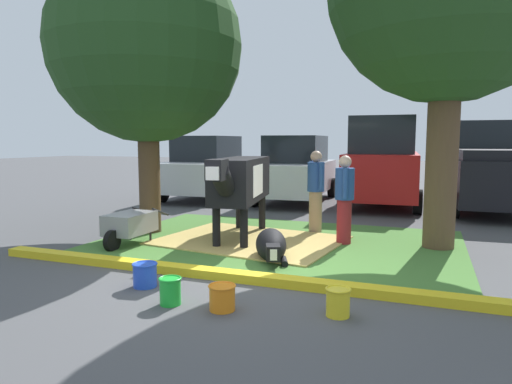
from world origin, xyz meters
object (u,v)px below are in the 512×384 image
Objects in this scene: cow_holstein at (240,181)px; sedan_silver at (208,168)px; shade_tree_left at (146,47)px; bucket_blue at (145,274)px; bucket_orange at (222,297)px; person_visitor_near at (316,189)px; calf_lying at (271,245)px; suv_dark_grey at (383,161)px; pickup_truck_black at (489,169)px; hatchback_white at (296,170)px; bucket_green at (170,290)px; person_handler at (344,197)px; wheelbarrow at (129,224)px; bucket_yellow at (338,301)px.

cow_holstein is 0.69× the size of sedan_silver.
cow_holstein is at bearing -0.16° from shade_tree_left.
bucket_blue reaches higher than bucket_orange.
sedan_silver is at bearing 117.64° from bucket_orange.
cow_holstein is at bearing -135.38° from person_visitor_near.
calf_lying is 7.18m from suv_dark_grey.
pickup_truck_black is at bearing 3.08° from sedan_silver.
sedan_silver is 0.96× the size of suv_dark_grey.
calf_lying is at bearing -117.92° from pickup_truck_black.
person_visitor_near is at bearing -127.07° from pickup_truck_black.
hatchback_white is 2.58m from suv_dark_grey.
shade_tree_left is at bearing -138.70° from pickup_truck_black.
sedan_silver is 8.29m from pickup_truck_black.
cow_holstein is 6.21m from suv_dark_grey.
calf_lying is at bearing 78.91° from bucket_green.
person_handler is 0.36× the size of sedan_silver.
person_visitor_near reaches higher than bucket_orange.
pickup_truck_black reaches higher than wheelbarrow.
wheelbarrow is (-3.57, -1.44, -0.47)m from person_handler.
pickup_truck_black is (6.49, 7.10, 0.73)m from wheelbarrow.
suv_dark_grey reaches higher than person_visitor_near.
cow_holstein is 1.95× the size of wheelbarrow.
bucket_orange is at bearing -70.42° from cow_holstein.
sedan_silver is at bearing -176.92° from pickup_truck_black.
cow_holstein is 1.94× the size of person_handler.
bucket_yellow is at bearing -2.56° from bucket_blue.
bucket_green is 0.06× the size of pickup_truck_black.
wheelbarrow is at bearing -146.14° from cow_holstein.
bucket_orange is (1.21, -3.40, -0.98)m from cow_holstein.
cow_holstein is 0.66× the size of suv_dark_grey.
person_handler is 4.05m from bucket_green.
hatchback_white is at bearing 92.98° from bucket_blue.
person_handler reaches higher than bucket_yellow.
bucket_yellow is (1.23, 0.28, 0.01)m from bucket_orange.
bucket_yellow is at bearing -35.22° from shade_tree_left.
suv_dark_grey is (0.15, 5.54, 0.41)m from person_handler.
hatchback_white is at bearing 80.37° from wheelbarrow.
suv_dark_grey reaches higher than bucket_blue.
person_handler reaches higher than bucket_green.
bucket_green is (2.56, -3.45, -3.53)m from shade_tree_left.
person_handler is 7.48m from sedan_silver.
bucket_blue is 0.78m from bucket_green.
calf_lying is 7.09m from hatchback_white.
bucket_green is at bearing -80.46° from cow_holstein.
bucket_yellow is at bearing -73.53° from person_visitor_near.
bucket_yellow is 9.33m from hatchback_white.
hatchback_white reaches higher than cow_holstein.
bucket_orange is at bearing 4.66° from bucket_green.
cow_holstein is at bearing 33.86° from wheelbarrow.
cow_holstein reaches higher than bucket_green.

